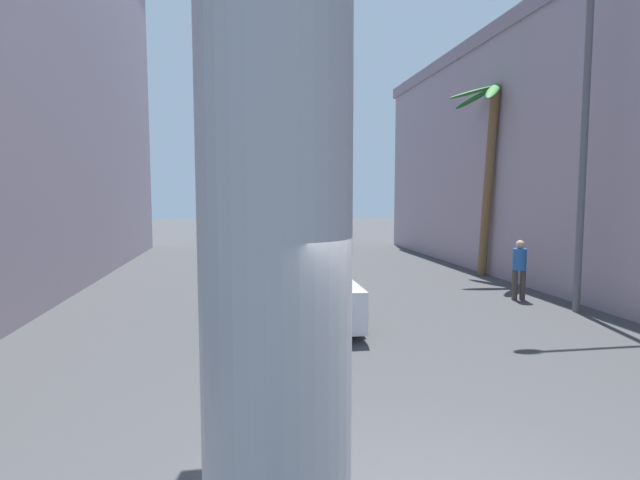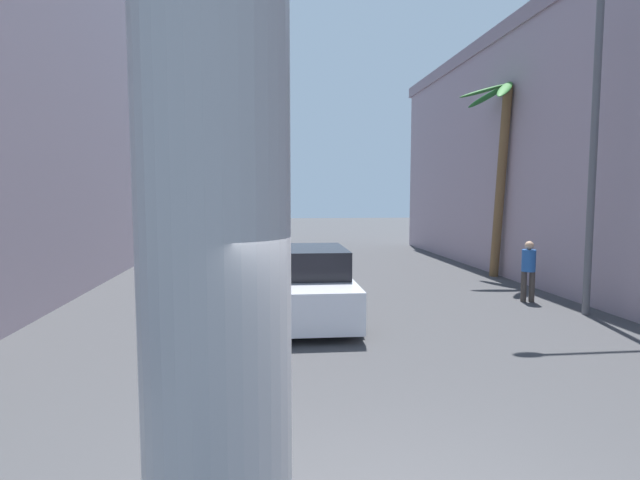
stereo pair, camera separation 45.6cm
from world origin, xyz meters
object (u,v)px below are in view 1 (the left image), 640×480
pedestrian_mid_right (519,265)px  palm_tree_mid_right (492,143)px  car_lead (300,284)px  street_lamp (568,120)px

pedestrian_mid_right → palm_tree_mid_right: bearing=73.4°
car_lead → palm_tree_mid_right: bearing=32.4°
street_lamp → car_lead: 7.09m
palm_tree_mid_right → street_lamp: bearing=-100.1°
palm_tree_mid_right → pedestrian_mid_right: (-1.12, -3.74, -3.51)m
street_lamp → car_lead: size_ratio=1.39×
street_lamp → pedestrian_mid_right: size_ratio=4.65×
palm_tree_mid_right → pedestrian_mid_right: palm_tree_mid_right is taller
street_lamp → pedestrian_mid_right: bearing=97.9°
car_lead → pedestrian_mid_right: 5.84m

